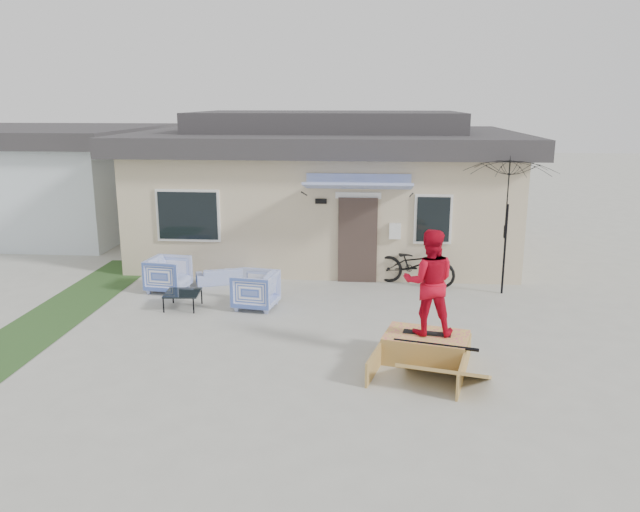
# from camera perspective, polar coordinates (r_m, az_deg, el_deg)

# --- Properties ---
(ground) EXTENTS (90.00, 90.00, 0.00)m
(ground) POSITION_cam_1_polar(r_m,az_deg,el_deg) (11.49, -2.26, -8.45)
(ground) COLOR #A1A096
(ground) RESTS_ON ground
(grass_strip) EXTENTS (1.40, 8.00, 0.01)m
(grass_strip) POSITION_cam_1_polar(r_m,az_deg,el_deg) (14.79, -21.74, -4.26)
(grass_strip) COLOR #24431E
(grass_strip) RESTS_ON ground
(house) EXTENTS (10.80, 8.49, 4.10)m
(house) POSITION_cam_1_polar(r_m,az_deg,el_deg) (18.73, 0.67, 6.49)
(house) COLOR #C6B490
(house) RESTS_ON ground
(neighbor_house) EXTENTS (8.60, 7.60, 3.50)m
(neighbor_house) POSITION_cam_1_polar(r_m,az_deg,el_deg) (23.84, -25.18, 6.41)
(neighbor_house) COLOR silver
(neighbor_house) RESTS_ON ground
(loveseat) EXTENTS (1.38, 0.82, 0.52)m
(loveseat) POSITION_cam_1_polar(r_m,az_deg,el_deg) (15.61, -8.72, -1.50)
(loveseat) COLOR #3756BA
(loveseat) RESTS_ON ground
(armchair_left) EXTENTS (0.92, 0.97, 0.89)m
(armchair_left) POSITION_cam_1_polar(r_m,az_deg,el_deg) (15.16, -13.59, -1.47)
(armchair_left) COLOR #3756BA
(armchair_left) RESTS_ON ground
(armchair_right) EXTENTS (0.93, 0.98, 0.89)m
(armchair_right) POSITION_cam_1_polar(r_m,az_deg,el_deg) (13.61, -5.88, -2.91)
(armchair_right) COLOR #3756BA
(armchair_right) RESTS_ON ground
(coffee_table) EXTENTS (0.79, 0.79, 0.36)m
(coffee_table) POSITION_cam_1_polar(r_m,az_deg,el_deg) (13.92, -12.32, -3.93)
(coffee_table) COLOR black
(coffee_table) RESTS_ON ground
(bicycle) EXTENTS (2.09, 1.28, 1.26)m
(bicycle) POSITION_cam_1_polar(r_m,az_deg,el_deg) (15.33, 8.63, -0.34)
(bicycle) COLOR black
(bicycle) RESTS_ON ground
(patio_umbrella) EXTENTS (2.39, 2.27, 2.20)m
(patio_umbrella) POSITION_cam_1_polar(r_m,az_deg,el_deg) (14.87, 16.59, 3.20)
(patio_umbrella) COLOR black
(patio_umbrella) RESTS_ON ground
(skate_ramp) EXTENTS (1.81, 2.14, 0.47)m
(skate_ramp) POSITION_cam_1_polar(r_m,az_deg,el_deg) (11.09, 9.58, -8.18)
(skate_ramp) COLOR #A37D3F
(skate_ramp) RESTS_ON ground
(skateboard) EXTENTS (0.84, 0.34, 0.05)m
(skateboard) POSITION_cam_1_polar(r_m,az_deg,el_deg) (11.04, 9.68, -6.86)
(skateboard) COLOR black
(skateboard) RESTS_ON skate_ramp
(skater) EXTENTS (0.90, 0.70, 1.82)m
(skater) POSITION_cam_1_polar(r_m,az_deg,el_deg) (10.75, 9.88, -2.19)
(skater) COLOR red
(skater) RESTS_ON skateboard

